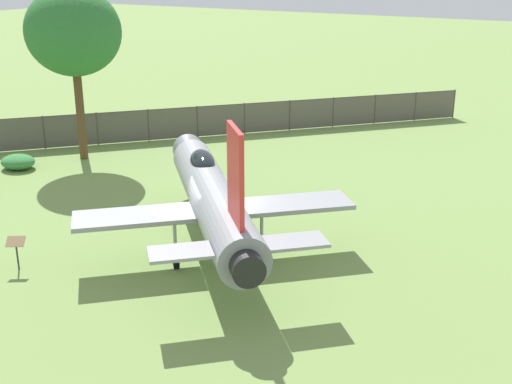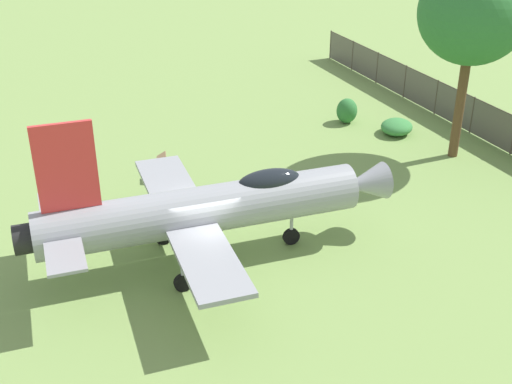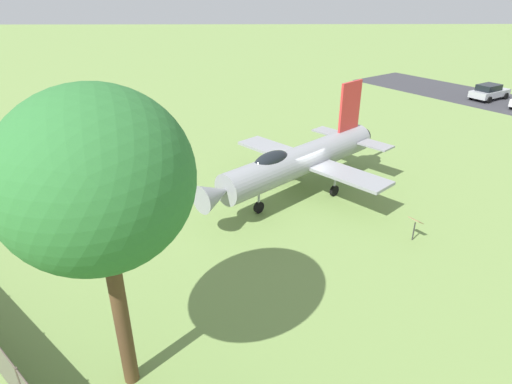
{
  "view_description": "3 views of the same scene",
  "coord_description": "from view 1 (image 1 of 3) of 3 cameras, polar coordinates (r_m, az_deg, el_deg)",
  "views": [
    {
      "loc": [
        18.1,
        12.33,
        9.94
      ],
      "look_at": [
        -1.27,
        0.99,
        2.02
      ],
      "focal_mm": 46.83,
      "sensor_mm": 36.0,
      "label": 1
    },
    {
      "loc": [
        -9.48,
        16.72,
        12.54
      ],
      "look_at": [
        -1.32,
        -1.41,
        2.23
      ],
      "focal_mm": 46.78,
      "sensor_mm": 36.0,
      "label": 2
    },
    {
      "loc": [
        -2.71,
        -21.5,
        10.63
      ],
      "look_at": [
        -2.5,
        -4.94,
        2.5
      ],
      "focal_mm": 30.52,
      "sensor_mm": 36.0,
      "label": 3
    }
  ],
  "objects": [
    {
      "name": "ground_plane",
      "position": [
        24.05,
        -3.58,
        -5.03
      ],
      "size": [
        200.0,
        200.0,
        0.0
      ],
      "primitive_type": "plane",
      "color": "#75934C"
    },
    {
      "name": "display_jet",
      "position": [
        23.62,
        -3.83,
        -0.25
      ],
      "size": [
        10.8,
        10.46,
        5.52
      ],
      "rotation": [
        0.0,
        0.0,
        3.9
      ],
      "color": "gray",
      "rests_on": "ground_plane"
    },
    {
      "name": "shade_tree",
      "position": [
        34.85,
        -15.35,
        13.02
      ],
      "size": [
        4.58,
        4.83,
        8.68
      ],
      "color": "brown",
      "rests_on": "ground_plane"
    },
    {
      "name": "perimeter_fence",
      "position": [
        38.58,
        -9.18,
        5.74
      ],
      "size": [
        29.46,
        27.0,
        1.85
      ],
      "rotation": [
        0.0,
        0.0,
        5.54
      ],
      "color": "#4C4238",
      "rests_on": "ground_plane"
    },
    {
      "name": "shrub_near_fence",
      "position": [
        35.16,
        -19.67,
        2.45
      ],
      "size": [
        1.52,
        1.77,
        0.71
      ],
      "color": "#387F3D",
      "rests_on": "ground_plane"
    },
    {
      "name": "info_plaque",
      "position": [
        23.68,
        -19.81,
        -4.36
      ],
      "size": [
        0.66,
        0.72,
        1.14
      ],
      "color": "#333333",
      "rests_on": "ground_plane"
    }
  ]
}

